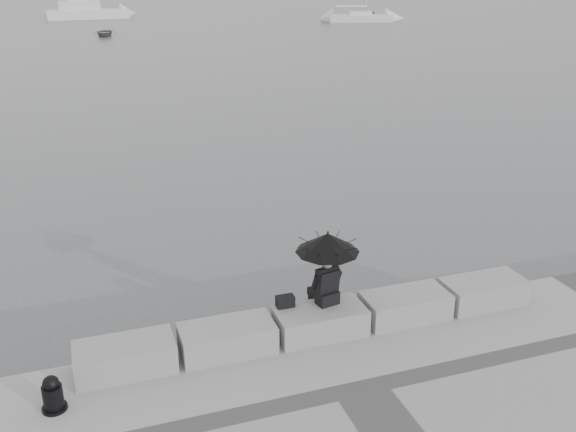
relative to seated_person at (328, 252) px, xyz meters
name	(u,v)px	position (x,y,z in m)	size (l,w,h in m)	color
ground	(311,344)	(-0.19, 0.26, -2.00)	(360.00, 360.00, 0.00)	#4A4D50
stone_block_far_left	(125,357)	(-3.59, -0.19, -1.25)	(1.60, 0.80, 0.50)	gray
stone_block_left	(227,339)	(-1.89, -0.19, -1.25)	(1.60, 0.80, 0.50)	gray
stone_block_centre	(320,322)	(-0.19, -0.19, -1.25)	(1.60, 0.80, 0.50)	gray
stone_block_right	(405,306)	(1.51, -0.19, -1.25)	(1.60, 0.80, 0.50)	gray
stone_block_far_right	(483,292)	(3.21, -0.19, -1.25)	(1.60, 0.80, 0.50)	gray
seated_person	(328,252)	(0.00, 0.00, 0.00)	(1.13, 1.13, 1.39)	black
bag	(285,301)	(-0.75, 0.11, -0.89)	(0.32, 0.18, 0.21)	black
mooring_bollard	(53,396)	(-4.70, -0.85, -1.25)	(0.37, 0.37, 0.59)	black
sailboat_right	(360,17)	(29.97, 62.67, -1.47)	(7.75, 4.22, 12.90)	white
motor_cruiser	(88,11)	(-0.27, 77.54, -1.10)	(9.99, 3.44, 4.50)	white
small_motorboat	(360,18)	(30.28, 63.38, -1.68)	(4.99, 2.97, 1.10)	black
dinghy	(104,33)	(0.14, 56.58, -1.71)	(3.36, 1.42, 0.57)	slate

